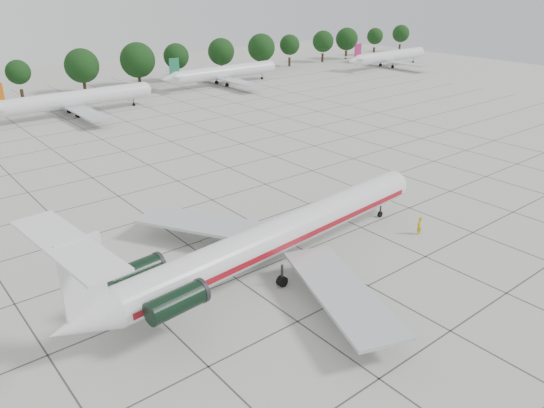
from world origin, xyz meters
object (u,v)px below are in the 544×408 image
at_px(ground_crew, 419,226).
at_px(bg_airliner_e, 389,56).
at_px(bg_airliner_c, 76,99).
at_px(bg_airliner_d, 224,72).
at_px(main_airliner, 267,240).

height_order(ground_crew, bg_airliner_e, bg_airliner_e).
distance_m(ground_crew, bg_airliner_e, 108.12).
distance_m(bg_airliner_c, bg_airliner_d, 38.84).
xyz_separation_m(bg_airliner_c, bg_airliner_e, (89.79, -0.32, 0.00)).
xyz_separation_m(main_airliner, bg_airliner_c, (8.39, 67.61, -0.35)).
distance_m(ground_crew, bg_airliner_d, 83.85).
bearing_deg(bg_airliner_e, main_airliner, -145.58).
xyz_separation_m(main_airliner, ground_crew, (16.66, -3.70, -2.29)).
bearing_deg(ground_crew, bg_airliner_c, -95.65).
distance_m(main_airliner, bg_airliner_c, 68.13).
xyz_separation_m(main_airliner, bg_airliner_d, (46.60, 74.59, -0.35)).
xyz_separation_m(bg_airliner_d, bg_airliner_e, (51.59, -7.31, 0.00)).
xyz_separation_m(ground_crew, bg_airliner_c, (-8.26, 71.31, 1.95)).
distance_m(main_airliner, bg_airliner_d, 87.95).
bearing_deg(main_airliner, bg_airliner_c, 77.89).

